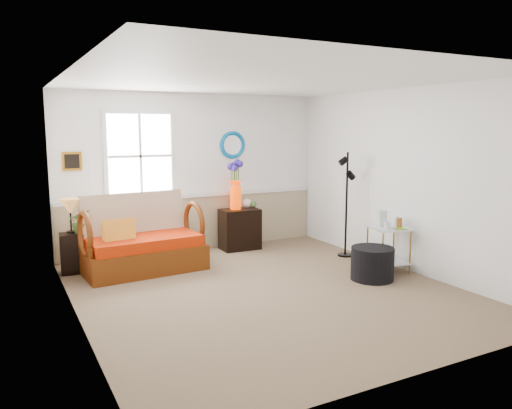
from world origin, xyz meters
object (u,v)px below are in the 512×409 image
loveseat (142,233)px  lamp_stand (72,253)px  cabinet (240,229)px  side_table (388,249)px  floor_lamp (346,205)px  ottoman (372,263)px

loveseat → lamp_stand: 1.02m
cabinet → side_table: size_ratio=1.06×
loveseat → floor_lamp: bearing=-16.9°
floor_lamp → ottoman: floor_lamp is taller
loveseat → floor_lamp: (3.09, -0.70, 0.29)m
loveseat → cabinet: 1.88m
cabinet → side_table: (1.28, -2.21, -0.02)m
loveseat → side_table: (3.08, -1.70, -0.22)m
loveseat → cabinet: size_ratio=2.44×
floor_lamp → ottoman: bearing=-94.4°
lamp_stand → floor_lamp: bearing=-14.7°
lamp_stand → ottoman: (3.55, -2.24, -0.06)m
loveseat → ottoman: (2.63, -1.88, -0.32)m
lamp_stand → cabinet: (2.72, 0.16, 0.06)m
floor_lamp → cabinet: bearing=154.0°
ottoman → lamp_stand: bearing=147.7°
lamp_stand → cabinet: 2.72m
cabinet → ottoman: (0.83, -2.40, -0.12)m
ottoman → cabinet: bearing=109.1°
ottoman → side_table: bearing=22.7°
loveseat → ottoman: bearing=-39.8°
cabinet → floor_lamp: 1.84m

